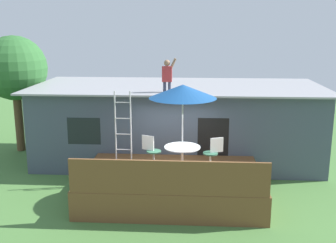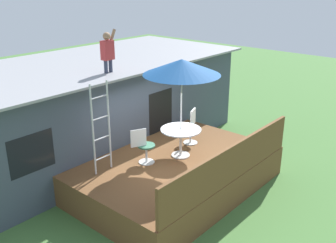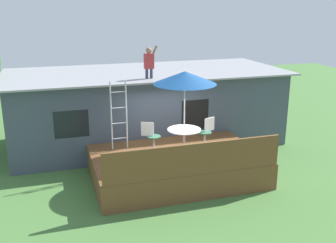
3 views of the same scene
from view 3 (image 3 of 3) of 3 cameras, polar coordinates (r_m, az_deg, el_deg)
name	(u,v)px [view 3 (image 3 of 3)]	position (r m, az deg, el deg)	size (l,w,h in m)	color
ground_plane	(176,177)	(12.60, 1.09, -8.01)	(40.00, 40.00, 0.00)	#477538
house	(147,107)	(15.40, -3.07, 2.14)	(10.50, 4.50, 2.80)	#424C5B
deck	(176,165)	(12.44, 1.10, -6.34)	(5.11, 3.44, 0.80)	brown
deck_railing	(195,159)	(10.67, 3.94, -5.46)	(5.01, 0.08, 0.90)	brown
patio_table	(184,134)	(12.23, 2.34, -1.82)	(1.04, 1.04, 0.74)	silver
patio_umbrella	(185,78)	(11.79, 2.44, 6.32)	(1.90, 1.90, 2.54)	silver
step_ladder	(119,116)	(12.44, -7.08, 0.85)	(0.52, 0.04, 2.20)	silver
person_figure	(149,61)	(13.49, -2.73, 8.76)	(0.47, 0.20, 1.11)	#33384C
patio_chair_left	(152,137)	(12.40, -2.39, -2.19)	(0.59, 0.44, 0.92)	silver
patio_chair_right	(206,132)	(12.88, 5.56, -1.54)	(0.60, 0.44, 0.92)	silver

